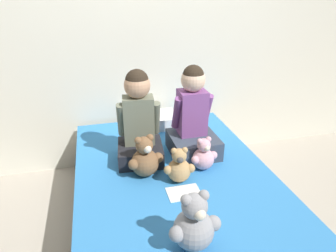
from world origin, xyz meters
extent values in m
plane|color=#B2A899|center=(0.00, 0.00, 0.00)|extent=(14.00, 14.00, 0.00)
cube|color=silver|center=(0.00, 1.09, 1.25)|extent=(8.00, 0.06, 2.50)
cube|color=#2D2D33|center=(0.00, 0.00, 0.12)|extent=(1.36, 2.03, 0.25)
cube|color=silver|center=(0.00, 0.00, 0.34)|extent=(1.34, 1.99, 0.18)
cube|color=#337FC6|center=(0.00, 0.00, 0.45)|extent=(1.35, 2.01, 0.03)
cube|color=black|center=(-0.20, 0.28, 0.53)|extent=(0.36, 0.35, 0.13)
cube|color=slate|center=(-0.19, 0.33, 0.77)|extent=(0.23, 0.16, 0.36)
sphere|color=tan|center=(-0.19, 0.33, 1.03)|extent=(0.18, 0.18, 0.18)
sphere|color=#2D2319|center=(-0.19, 0.33, 1.06)|extent=(0.16, 0.16, 0.16)
cylinder|color=slate|center=(-0.32, 0.34, 0.78)|extent=(0.07, 0.16, 0.29)
cylinder|color=slate|center=(-0.07, 0.32, 0.78)|extent=(0.07, 0.16, 0.29)
cube|color=#384251|center=(0.21, 0.28, 0.54)|extent=(0.36, 0.37, 0.15)
cube|color=#7F4789|center=(0.21, 0.34, 0.78)|extent=(0.21, 0.17, 0.34)
sphere|color=beige|center=(0.21, 0.34, 1.04)|extent=(0.18, 0.18, 0.18)
sphere|color=#2D2319|center=(0.21, 0.34, 1.07)|extent=(0.16, 0.16, 0.16)
cylinder|color=#7F4789|center=(0.09, 0.33, 0.79)|extent=(0.06, 0.15, 0.28)
cylinder|color=#7F4789|center=(0.33, 0.34, 0.79)|extent=(0.06, 0.15, 0.28)
sphere|color=brown|center=(-0.20, 0.08, 0.56)|extent=(0.19, 0.19, 0.19)
sphere|color=brown|center=(-0.20, 0.08, 0.70)|extent=(0.12, 0.12, 0.12)
sphere|color=beige|center=(-0.19, 0.03, 0.69)|extent=(0.05, 0.05, 0.05)
sphere|color=brown|center=(-0.24, 0.07, 0.74)|extent=(0.05, 0.05, 0.05)
sphere|color=brown|center=(-0.16, 0.09, 0.74)|extent=(0.05, 0.05, 0.05)
sphere|color=brown|center=(-0.28, 0.04, 0.58)|extent=(0.07, 0.07, 0.07)
sphere|color=brown|center=(-0.11, 0.08, 0.58)|extent=(0.07, 0.07, 0.07)
sphere|color=#DBA3B2|center=(0.21, 0.06, 0.54)|extent=(0.15, 0.15, 0.15)
sphere|color=#DBA3B2|center=(0.21, 0.06, 0.65)|extent=(0.10, 0.10, 0.10)
sphere|color=beige|center=(0.22, 0.02, 0.65)|extent=(0.04, 0.04, 0.04)
sphere|color=#DBA3B2|center=(0.18, 0.05, 0.69)|extent=(0.04, 0.04, 0.04)
sphere|color=#DBA3B2|center=(0.25, 0.06, 0.69)|extent=(0.04, 0.04, 0.04)
sphere|color=#DBA3B2|center=(0.14, 0.03, 0.56)|extent=(0.06, 0.06, 0.06)
sphere|color=#DBA3B2|center=(0.29, 0.06, 0.56)|extent=(0.06, 0.06, 0.06)
sphere|color=tan|center=(0.01, -0.04, 0.54)|extent=(0.16, 0.16, 0.16)
sphere|color=tan|center=(0.01, -0.04, 0.66)|extent=(0.10, 0.10, 0.10)
sphere|color=#4C4742|center=(0.00, -0.08, 0.65)|extent=(0.04, 0.04, 0.04)
sphere|color=tan|center=(-0.03, -0.04, 0.69)|extent=(0.04, 0.04, 0.04)
sphere|color=tan|center=(0.04, -0.05, 0.69)|extent=(0.04, 0.04, 0.04)
sphere|color=tan|center=(-0.07, -0.05, 0.56)|extent=(0.06, 0.06, 0.06)
sphere|color=tan|center=(0.08, -0.07, 0.56)|extent=(0.06, 0.06, 0.06)
sphere|color=#939399|center=(-0.08, -0.59, 0.57)|extent=(0.21, 0.21, 0.21)
sphere|color=#939399|center=(-0.08, -0.59, 0.71)|extent=(0.13, 0.13, 0.13)
sphere|color=beige|center=(-0.07, -0.65, 0.71)|extent=(0.06, 0.06, 0.06)
sphere|color=#939399|center=(-0.12, -0.60, 0.76)|extent=(0.05, 0.05, 0.05)
sphere|color=#939399|center=(-0.03, -0.59, 0.76)|extent=(0.05, 0.05, 0.05)
sphere|color=#939399|center=(-0.17, -0.62, 0.59)|extent=(0.08, 0.08, 0.08)
sphere|color=#939399|center=(0.02, -0.60, 0.59)|extent=(0.08, 0.08, 0.08)
cube|color=white|center=(0.00, 0.84, 0.52)|extent=(0.45, 0.29, 0.11)
cube|color=white|center=(0.00, -0.18, 0.47)|extent=(0.21, 0.15, 0.00)
camera|label=1|loc=(-0.47, -1.64, 1.66)|focal=32.00mm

